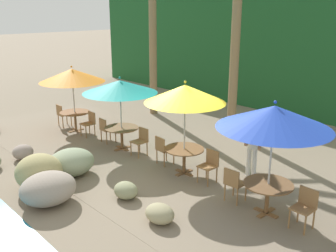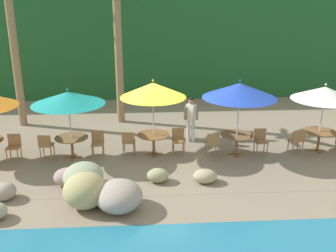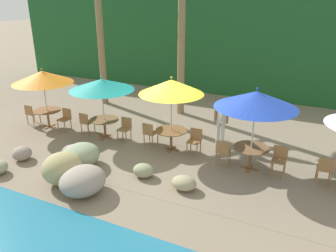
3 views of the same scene
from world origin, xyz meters
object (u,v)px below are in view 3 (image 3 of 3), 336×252
(dining_table_orange, at_px, (47,113))
(umbrella_blue, at_px, (256,99))
(dining_table_blue, at_px, (251,151))
(chair_orange_inland, at_px, (31,113))
(umbrella_orange, at_px, (42,77))
(chair_teal_inland, at_px, (86,122))
(umbrella_teal, at_px, (102,84))
(chair_white_inland, at_px, (325,168))
(chair_yellow_seaward, at_px, (195,139))
(dining_table_yellow, at_px, (171,133))
(chair_teal_seaward, at_px, (125,127))
(palm_tree_second, at_px, (181,22))
(chair_blue_seaward, at_px, (280,158))
(dining_table_teal, at_px, (104,122))
(chair_yellow_inland, at_px, (149,132))
(waiter_in_white, at_px, (221,119))
(umbrella_yellow, at_px, (171,87))
(chair_orange_seaward, at_px, (65,118))
(palm_tree_nearest, at_px, (99,3))
(chair_blue_inland, at_px, (223,150))

(dining_table_orange, relative_size, umbrella_blue, 0.42)
(dining_table_blue, bearing_deg, chair_orange_inland, -179.38)
(umbrella_orange, xyz_separation_m, chair_teal_inland, (1.89, 0.08, -1.59))
(umbrella_orange, bearing_deg, umbrella_teal, 2.49)
(chair_white_inland, bearing_deg, chair_yellow_seaward, 175.69)
(dining_table_yellow, distance_m, umbrella_blue, 3.27)
(chair_teal_seaward, relative_size, palm_tree_second, 0.14)
(dining_table_yellow, bearing_deg, chair_yellow_seaward, 6.70)
(chair_blue_seaward, bearing_deg, umbrella_orange, -179.33)
(chair_teal_inland, distance_m, chair_blue_seaward, 7.26)
(dining_table_teal, height_order, chair_yellow_inland, chair_yellow_inland)
(chair_teal_inland, xyz_separation_m, chair_yellow_inland, (2.74, 0.13, 0.00))
(chair_orange_inland, distance_m, dining_table_blue, 9.15)
(umbrella_orange, relative_size, chair_orange_inland, 2.82)
(chair_orange_inland, distance_m, chair_yellow_inland, 5.49)
(dining_table_teal, bearing_deg, umbrella_teal, -172.87)
(waiter_in_white, bearing_deg, chair_yellow_seaward, -117.52)
(chair_teal_inland, height_order, umbrella_yellow, umbrella_yellow)
(chair_orange_seaward, xyz_separation_m, umbrella_blue, (7.45, -0.06, 1.76))
(umbrella_teal, bearing_deg, palm_tree_second, 69.94)
(umbrella_yellow, xyz_separation_m, palm_tree_nearest, (-5.39, 3.58, 2.51))
(chair_teal_seaward, relative_size, umbrella_blue, 0.33)
(chair_yellow_inland, bearing_deg, palm_tree_second, 97.02)
(dining_table_teal, bearing_deg, dining_table_blue, -1.00)
(chair_orange_seaward, bearing_deg, dining_table_yellow, 1.79)
(chair_yellow_inland, bearing_deg, chair_orange_inland, -177.03)
(dining_table_blue, relative_size, chair_blue_inland, 1.26)
(chair_blue_seaward, xyz_separation_m, palm_tree_second, (-4.99, 3.90, 3.53))
(umbrella_yellow, height_order, palm_tree_second, palm_tree_second)
(chair_yellow_seaward, bearing_deg, palm_tree_second, 120.55)
(dining_table_orange, relative_size, chair_yellow_seaward, 1.26)
(chair_teal_seaward, relative_size, chair_yellow_seaward, 1.00)
(chair_teal_seaward, distance_m, umbrella_yellow, 2.59)
(dining_table_blue, xyz_separation_m, waiter_in_white, (-1.41, 1.38, 0.37))
(chair_orange_inland, bearing_deg, chair_teal_inland, 3.20)
(chair_yellow_inland, height_order, waiter_in_white, waiter_in_white)
(chair_teal_seaward, bearing_deg, umbrella_yellow, -0.19)
(chair_blue_inland, bearing_deg, chair_white_inland, 2.45)
(dining_table_blue, height_order, palm_tree_nearest, palm_tree_nearest)
(chair_orange_seaward, bearing_deg, dining_table_teal, 1.04)
(chair_teal_inland, xyz_separation_m, palm_tree_nearest, (-1.79, 3.73, 4.27))
(umbrella_yellow, height_order, dining_table_yellow, umbrella_yellow)
(umbrella_teal, xyz_separation_m, dining_table_yellow, (2.74, 0.11, -1.47))
(dining_table_teal, bearing_deg, chair_teal_inland, -177.18)
(umbrella_orange, xyz_separation_m, dining_table_yellow, (5.48, 0.23, -1.49))
(umbrella_yellow, distance_m, palm_tree_nearest, 6.94)
(chair_teal_inland, relative_size, chair_yellow_seaward, 1.00)
(chair_yellow_seaward, bearing_deg, chair_orange_inland, -176.77)
(umbrella_yellow, relative_size, umbrella_blue, 1.00)
(palm_tree_nearest, distance_m, palm_tree_second, 4.14)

